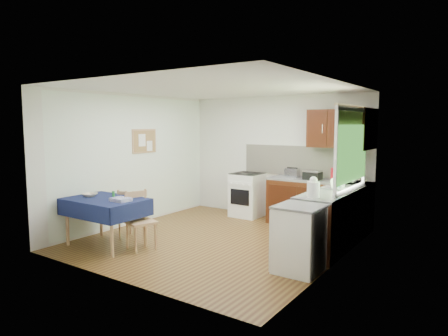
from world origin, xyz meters
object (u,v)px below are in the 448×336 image
Objects in this scene: sandwich_press at (313,175)px; dish_rack at (335,187)px; chair_far at (130,213)px; kettle at (313,188)px; chair_near at (140,218)px; toaster at (292,173)px; dining_table at (105,205)px.

sandwich_press is 1.08m from dish_rack.
kettle is at bearing -177.79° from chair_far.
kettle is at bearing -46.91° from chair_near.
sandwich_press is at bearing -144.13° from chair_far.
chair_far is at bearing -150.44° from dish_rack.
kettle is at bearing -83.68° from sandwich_press.
toaster is at bearing -137.62° from chair_far.
toaster is at bearing 143.38° from dish_rack.
toaster is (1.81, 2.51, 0.55)m from chair_far.
dining_table is 4.20× the size of sandwich_press.
sandwich_press is (0.43, -0.05, -0.01)m from toaster.
dining_table is 3.67m from dish_rack.
chair_far is 3.20× the size of toaster.
sandwich_press is (1.69, 2.78, 0.51)m from chair_near.
dining_table is 1.40× the size of chair_near.
toaster reaches higher than chair_near.
kettle is (-0.00, -0.91, 0.11)m from dish_rack.
chair_far is 2.78× the size of sandwich_press.
chair_near is 3.13m from dish_rack.
kettle reaches higher than sandwich_press.
sandwich_press reaches higher than chair_near.
chair_far is 3.14m from toaster.
chair_far is 2.21× the size of dish_rack.
chair_far is 3.42m from dish_rack.
dining_table is at bearing -142.70° from sandwich_press.
chair_far is at bearing -165.97° from kettle.
toaster is 1.43m from dish_rack.
toaster is (1.26, 2.82, 0.51)m from chair_near.
dish_rack is 0.92m from kettle.
dining_table is at bearing 130.48° from chair_near.
dining_table is 3.54m from toaster.
dish_rack is at bearing -31.28° from chair_near.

